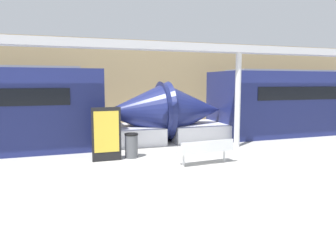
% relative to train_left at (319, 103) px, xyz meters
% --- Properties ---
extents(ground_plane, '(60.00, 60.00, 0.00)m').
position_rel_train_left_xyz_m(ground_plane, '(-9.59, -5.06, -1.51)').
color(ground_plane, '#B2AFA8').
extents(station_wall, '(56.00, 0.20, 5.00)m').
position_rel_train_left_xyz_m(station_wall, '(-9.59, 4.43, 0.99)').
color(station_wall, tan).
rests_on(station_wall, ground_plane).
extents(train_left, '(17.53, 2.93, 3.20)m').
position_rel_train_left_xyz_m(train_left, '(0.00, 0.00, 0.00)').
color(train_left, navy).
rests_on(train_left, ground_plane).
extents(bench_near, '(1.87, 0.56, 0.79)m').
position_rel_train_left_xyz_m(bench_near, '(-8.59, -4.22, -1.03)').
color(bench_near, silver).
rests_on(bench_near, ground_plane).
extents(trash_bin, '(0.46, 0.46, 0.85)m').
position_rel_train_left_xyz_m(trash_bin, '(-10.67, -2.63, -1.08)').
color(trash_bin, '#4C4F54').
rests_on(trash_bin, ground_plane).
extents(poster_board, '(0.95, 0.07, 1.79)m').
position_rel_train_left_xyz_m(poster_board, '(-11.53, -2.82, -0.60)').
color(poster_board, black).
rests_on(poster_board, ground_plane).
extents(support_column_near, '(0.23, 0.23, 3.74)m').
position_rel_train_left_xyz_m(support_column_near, '(-6.26, -2.17, 0.36)').
color(support_column_near, silver).
rests_on(support_column_near, ground_plane).
extents(canopy_beam, '(28.00, 0.60, 0.28)m').
position_rel_train_left_xyz_m(canopy_beam, '(-6.26, -2.17, 2.37)').
color(canopy_beam, '#B7B7BC').
rests_on(canopy_beam, support_column_near).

